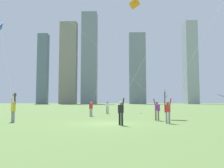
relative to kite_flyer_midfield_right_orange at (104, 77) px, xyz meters
name	(u,v)px	position (x,y,z in m)	size (l,w,h in m)	color
ground_plane	(109,124)	(1.06, -9.22, -4.40)	(400.00, 400.00, 0.00)	#5B7A3D
kite_flyer_midfield_right_orange	(104,77)	(0.00, 0.00, 0.00)	(6.12, 4.57, 15.19)	gray
kite_flyer_foreground_left_teal	(137,81)	(2.95, -10.84, -1.39)	(6.36, 4.04, 12.93)	black
kite_flyer_foreground_right_blue	(10,91)	(-7.43, -7.10, -1.92)	(4.81, 6.49, 10.29)	gray
kite_flyer_midfield_center_red	(178,92)	(6.25, -8.50, -2.02)	(6.74, 2.86, 11.65)	gray
kite_flyer_midfield_left_yellow	(133,86)	(2.99, -6.71, -1.49)	(13.42, 3.22, 13.65)	#726656
bystander_watching_nearby	(107,107)	(0.19, 4.48, -3.49)	(0.44, 0.35, 1.62)	gray
distant_kite_drifting_right_purple	(188,26)	(16.16, 20.47, 12.92)	(1.31, 3.85, 19.74)	purple
bare_tree_center	(165,99)	(12.92, 29.83, -2.23)	(1.11, 2.59, 4.48)	brown
bare_tree_left_of_center	(15,100)	(-24.91, 31.26, -2.30)	(1.27, 1.47, 3.83)	#4C3828
skyline_slender_spire	(68,63)	(-34.24, 132.15, 24.73)	(11.83, 6.37, 58.26)	gray
skyline_tall_tower	(137,68)	(14.43, 131.34, 20.42)	(11.42, 5.45, 49.65)	gray
skyline_wide_slab	(43,69)	(-51.90, 130.63, 20.36)	(6.99, 5.46, 49.51)	slate
skyline_short_annex	(89,58)	(-19.45, 133.51, 28.31)	(10.83, 8.43, 65.42)	gray
skyline_mid_tower_left	(190,63)	(51.02, 131.31, 24.00)	(7.89, 11.31, 56.79)	#9EA3AD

